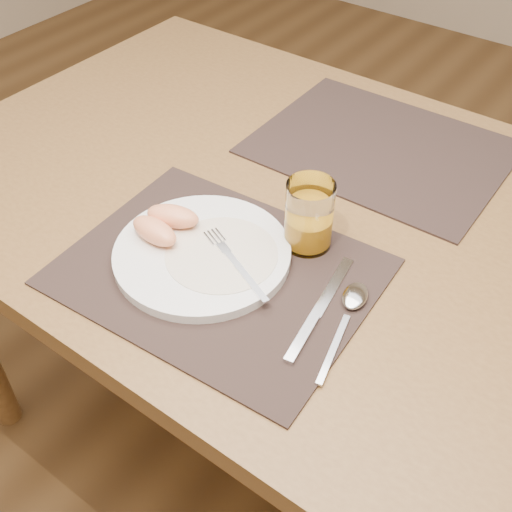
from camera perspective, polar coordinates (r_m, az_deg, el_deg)
The scene contains 11 objects.
ground at distance 1.66m, azimuth 3.07°, elevation -16.03°, with size 5.00×5.00×0.00m, color brown.
table at distance 1.14m, azimuth 4.29°, elevation 1.46°, with size 1.40×0.90×0.75m.
placemat_near at distance 0.96m, azimuth -3.35°, elevation -1.39°, with size 0.45×0.35×0.00m, color #2E211D.
placemat_far at distance 1.24m, azimuth 11.02°, elevation 9.42°, with size 0.45×0.35×0.00m, color #2E211D.
plate at distance 0.98m, azimuth -4.81°, elevation 0.22°, with size 0.27×0.27×0.02m, color white.
plate_dressing at distance 0.96m, azimuth -3.09°, elevation 0.20°, with size 0.17×0.17×0.00m.
fork at distance 0.95m, azimuth -2.21°, elevation -0.17°, with size 0.17×0.09×0.00m.
knife at distance 0.90m, azimuth 5.30°, elevation -5.31°, with size 0.05×0.22×0.01m.
spoon at distance 0.91m, azimuth 8.53°, elevation -4.17°, with size 0.07×0.19×0.01m.
juice_glass at distance 0.98m, azimuth 4.72°, elevation 3.35°, with size 0.07×0.07×0.11m.
grapefruit_wedges at distance 1.00m, azimuth -8.20°, elevation 2.88°, with size 0.09×0.10×0.03m.
Camera 1 is at (0.44, -0.74, 1.42)m, focal length 45.00 mm.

